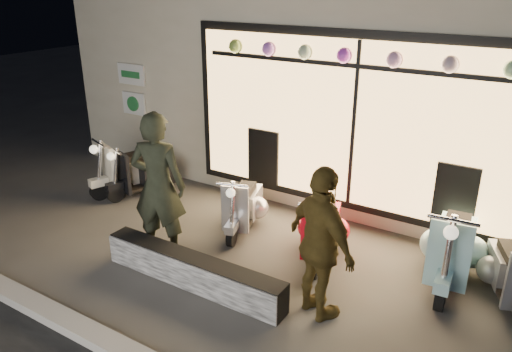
{
  "coord_description": "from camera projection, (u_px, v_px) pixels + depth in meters",
  "views": [
    {
      "loc": [
        3.27,
        -4.65,
        3.55
      ],
      "look_at": [
        -0.02,
        0.6,
        1.05
      ],
      "focal_mm": 35.0,
      "sensor_mm": 36.0,
      "label": 1
    }
  ],
  "objects": [
    {
      "name": "ground",
      "position": [
        233.0,
        264.0,
        6.59
      ],
      "size": [
        40.0,
        40.0,
        0.0
      ],
      "primitive_type": "plane",
      "color": "#383533",
      "rests_on": "ground"
    },
    {
      "name": "kerb",
      "position": [
        121.0,
        350.0,
        5.0
      ],
      "size": [
        40.0,
        0.25,
        0.12
      ],
      "primitive_type": "cube",
      "color": "slate",
      "rests_on": "ground"
    },
    {
      "name": "shop_building",
      "position": [
        376.0,
        55.0,
        9.72
      ],
      "size": [
        10.2,
        6.23,
        4.2
      ],
      "color": "beige",
      "rests_on": "ground"
    },
    {
      "name": "graffiti_barrier",
      "position": [
        193.0,
        271.0,
        6.08
      ],
      "size": [
        2.53,
        0.28,
        0.4
      ],
      "primitive_type": "cube",
      "color": "black",
      "rests_on": "ground"
    },
    {
      "name": "scooter_silver",
      "position": [
        244.0,
        204.0,
        7.49
      ],
      "size": [
        0.64,
        1.23,
        0.88
      ],
      "rotation": [
        0.0,
        0.0,
        0.3
      ],
      "color": "black",
      "rests_on": "ground"
    },
    {
      "name": "scooter_red",
      "position": [
        322.0,
        227.0,
        6.77
      ],
      "size": [
        0.67,
        1.31,
        0.94
      ],
      "rotation": [
        0.0,
        0.0,
        0.3
      ],
      "color": "black",
      "rests_on": "ground"
    },
    {
      "name": "scooter_black",
      "position": [
        149.0,
        173.0,
        8.66
      ],
      "size": [
        0.65,
        1.23,
        0.88
      ],
      "rotation": [
        0.0,
        0.0,
        -0.32
      ],
      "color": "black",
      "rests_on": "ground"
    },
    {
      "name": "scooter_cream",
      "position": [
        137.0,
        169.0,
        8.75
      ],
      "size": [
        0.75,
        1.36,
        0.98
      ],
      "rotation": [
        0.0,
        0.0,
        -0.35
      ],
      "color": "black",
      "rests_on": "ground"
    },
    {
      "name": "scooter_blue",
      "position": [
        453.0,
        246.0,
        6.19
      ],
      "size": [
        0.55,
        1.5,
        1.07
      ],
      "rotation": [
        0.0,
        0.0,
        0.08
      ],
      "color": "black",
      "rests_on": "ground"
    },
    {
      "name": "scooter_grey",
      "position": [
        511.0,
        270.0,
        5.82
      ],
      "size": [
        0.68,
        1.22,
        0.88
      ],
      "rotation": [
        0.0,
        0.0,
        0.37
      ],
      "color": "black",
      "rests_on": "ground"
    },
    {
      "name": "man",
      "position": [
        158.0,
        186.0,
        6.49
      ],
      "size": [
        0.85,
        0.69,
        2.0
      ],
      "primitive_type": "imported",
      "rotation": [
        0.0,
        0.0,
        3.48
      ],
      "color": "black",
      "rests_on": "ground"
    },
    {
      "name": "woman",
      "position": [
        321.0,
        245.0,
        5.31
      ],
      "size": [
        1.12,
        0.87,
        1.77
      ],
      "primitive_type": "imported",
      "rotation": [
        0.0,
        0.0,
        2.64
      ],
      "color": "brown",
      "rests_on": "ground"
    }
  ]
}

